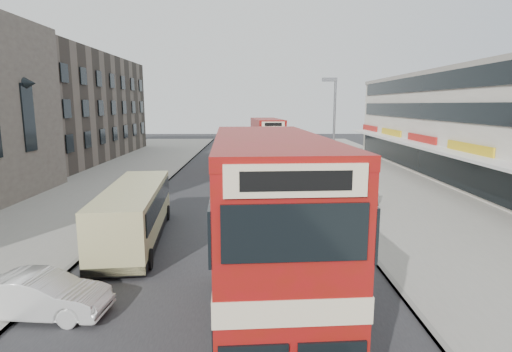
% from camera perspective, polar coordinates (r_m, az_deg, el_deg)
% --- Properties ---
extents(ground, '(160.00, 160.00, 0.00)m').
position_cam_1_polar(ground, '(11.76, -6.08, -22.99)').
color(ground, '#28282B').
rests_on(ground, ground).
extents(road_surface, '(12.00, 90.00, 0.01)m').
position_cam_1_polar(road_surface, '(30.51, -2.49, -2.12)').
color(road_surface, '#28282B').
rests_on(road_surface, ground).
extents(pavement_right, '(12.00, 90.00, 0.15)m').
position_cam_1_polar(pavement_right, '(32.38, 19.26, -1.84)').
color(pavement_right, gray).
rests_on(pavement_right, ground).
extents(pavement_left, '(12.00, 90.00, 0.15)m').
position_cam_1_polar(pavement_left, '(33.15, -23.70, -1.86)').
color(pavement_left, gray).
rests_on(pavement_left, ground).
extents(kerb_left, '(0.20, 90.00, 0.16)m').
position_cam_1_polar(kerb_left, '(31.30, -13.72, -1.95)').
color(kerb_left, gray).
rests_on(kerb_left, ground).
extents(kerb_right, '(0.20, 90.00, 0.16)m').
position_cam_1_polar(kerb_right, '(30.89, 8.90, -1.95)').
color(kerb_right, gray).
rests_on(kerb_right, ground).
extents(brick_terrace, '(14.00, 28.00, 12.00)m').
position_cam_1_polar(brick_terrace, '(53.09, -26.57, 8.51)').
color(brick_terrace, '#66594C').
rests_on(brick_terrace, ground).
extents(commercial_row, '(9.90, 46.20, 9.30)m').
position_cam_1_polar(commercial_row, '(37.04, 30.34, 6.00)').
color(commercial_row, beige).
rests_on(commercial_row, ground).
extents(street_lamp, '(1.00, 0.20, 8.12)m').
position_cam_1_polar(street_lamp, '(28.39, 10.66, 6.56)').
color(street_lamp, slate).
rests_on(street_lamp, ground).
extents(bus_main, '(3.25, 9.88, 5.41)m').
position_cam_1_polar(bus_main, '(11.01, 1.78, -8.78)').
color(bus_main, black).
rests_on(bus_main, ground).
extents(bus_second, '(3.28, 8.88, 4.85)m').
position_cam_1_polar(bus_second, '(39.26, 1.56, 4.36)').
color(bus_second, black).
rests_on(bus_second, ground).
extents(coach, '(3.25, 9.38, 2.43)m').
position_cam_1_polar(coach, '(20.00, -16.57, -4.78)').
color(coach, black).
rests_on(coach, ground).
extents(car_left_front, '(4.20, 1.77, 1.35)m').
position_cam_1_polar(car_left_front, '(14.48, -27.82, -14.48)').
color(car_left_front, silver).
rests_on(car_left_front, ground).
extents(car_right_a, '(4.97, 2.41, 1.39)m').
position_cam_1_polar(car_right_a, '(25.18, 8.23, -3.20)').
color(car_right_a, maroon).
rests_on(car_right_a, ground).
extents(car_right_b, '(4.03, 2.18, 1.07)m').
position_cam_1_polar(car_right_b, '(32.95, 7.39, -0.34)').
color(car_right_b, '#BE6813').
rests_on(car_right_b, ground).
extents(pedestrian_near, '(0.73, 0.67, 1.65)m').
position_cam_1_polar(pedestrian_near, '(26.31, 16.03, -2.30)').
color(pedestrian_near, gray).
rests_on(pedestrian_near, pavement_right).
extents(pedestrian_far, '(0.99, 0.49, 1.63)m').
position_cam_1_polar(pedestrian_far, '(40.36, 11.02, 2.06)').
color(pedestrian_far, gray).
rests_on(pedestrian_far, pavement_right).
extents(cyclist, '(0.70, 1.59, 2.23)m').
position_cam_1_polar(cyclist, '(30.58, 5.35, -0.59)').
color(cyclist, gray).
rests_on(cyclist, ground).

